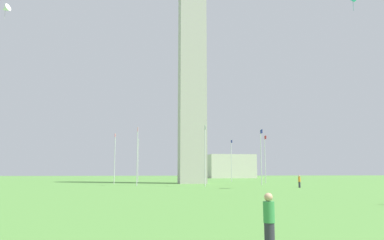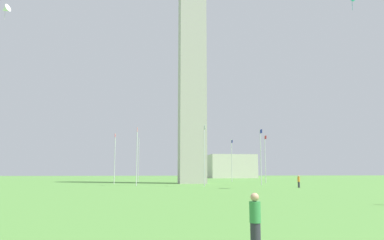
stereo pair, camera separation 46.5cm
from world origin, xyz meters
name	(u,v)px [view 2 (the right image)]	position (x,y,z in m)	size (l,w,h in m)	color
ground_plane	(192,183)	(0.00, 0.00, 0.00)	(260.00, 260.00, 0.00)	#548C3D
obelisk_monument	(192,66)	(0.00, 0.00, 22.78)	(5.01, 5.01, 45.55)	#B7B2A8
flagpole_n	(204,153)	(14.47, 0.00, 5.05)	(1.12, 0.14, 9.29)	silver
flagpole_ne	(261,154)	(10.25, 10.20, 5.05)	(1.12, 0.14, 9.29)	silver
flagpole_e	(265,157)	(0.05, 14.42, 5.05)	(1.12, 0.14, 9.29)	silver
flagpole_se	(232,159)	(-10.14, 10.20, 5.05)	(1.12, 0.14, 9.29)	silver
flagpole_s	(184,159)	(-14.37, 0.00, 5.05)	(1.12, 0.14, 9.29)	silver
flagpole_sw	(139,158)	(-10.14, -10.20, 5.05)	(1.12, 0.14, 9.29)	silver
flagpole_w	(115,156)	(0.05, -14.42, 5.05)	(1.12, 0.14, 9.29)	silver
flagpole_nw	(137,154)	(10.25, -10.20, 5.05)	(1.12, 0.14, 9.29)	silver
person_green_shirt	(255,223)	(58.97, -5.96, 0.81)	(0.32, 0.32, 1.63)	#2D2D38
person_orange_shirt	(299,181)	(20.03, 12.35, 0.87)	(0.32, 0.32, 1.74)	#2D2D38
kite_white_delta	(5,9)	(12.68, -30.63, 26.95)	(1.65, 1.77, 2.44)	white
distant_building	(226,167)	(-65.25, 21.26, 4.01)	(29.61, 15.56, 8.01)	beige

